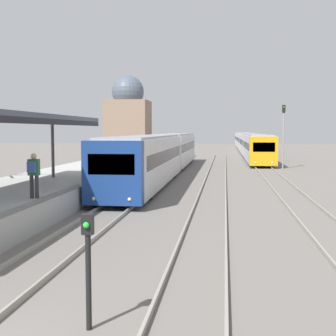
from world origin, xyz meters
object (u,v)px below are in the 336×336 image
train_near (164,152)px  person_on_platform (34,172)px  train_far (247,142)px  signal_post_near (88,259)px  signal_mast_far (283,129)px

train_near → person_on_platform: bearing=-95.9°
train_near → train_far: bearing=77.8°
signal_post_near → signal_mast_far: size_ratio=0.36×
person_on_platform → signal_post_near: 9.77m
train_near → signal_post_near: size_ratio=16.86×
train_near → signal_mast_far: (10.14, 6.89, 1.84)m
person_on_platform → train_far: (10.51, 59.52, -0.29)m
person_on_platform → train_near: bearing=84.1°
train_near → train_far: 39.76m
train_far → signal_post_near: train_far is taller
signal_mast_far → train_far: bearing=93.2°
train_far → signal_mast_far: size_ratio=11.12×
signal_post_near → train_far: bearing=85.1°
person_on_platform → train_near: train_near is taller
signal_post_near → train_near: bearing=94.9°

